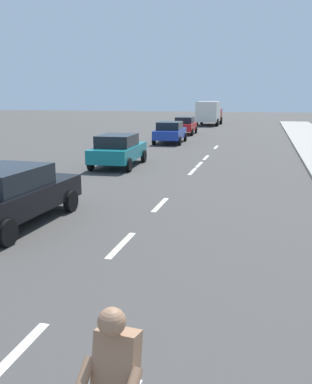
{
  "coord_description": "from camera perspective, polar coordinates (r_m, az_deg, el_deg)",
  "views": [
    {
      "loc": [
        3.05,
        2.65,
        3.36
      ],
      "look_at": [
        0.61,
        12.31,
        1.1
      ],
      "focal_mm": 39.41,
      "sensor_mm": 36.0,
      "label": 1
    }
  ],
  "objects": [
    {
      "name": "lane_stripe_5",
      "position": [
        19.45,
        4.96,
        2.79
      ],
      "size": [
        0.16,
        1.8,
        0.01
      ],
      "primitive_type": "cube",
      "color": "white",
      "rests_on": "ground"
    },
    {
      "name": "parked_car_black",
      "position": [
        11.83,
        -19.31,
        -0.25
      ],
      "size": [
        2.23,
        4.64,
        1.57
      ],
      "rotation": [
        0.0,
        0.0,
        -0.04
      ],
      "color": "black",
      "rests_on": "ground"
    },
    {
      "name": "lane_stripe_8",
      "position": [
        29.12,
        8.13,
        6.03
      ],
      "size": [
        0.16,
        1.8,
        0.01
      ],
      "primitive_type": "cube",
      "color": "white",
      "rests_on": "ground"
    },
    {
      "name": "lane_stripe_6",
      "position": [
        21.45,
        5.85,
        3.71
      ],
      "size": [
        0.16,
        1.8,
        0.01
      ],
      "primitive_type": "cube",
      "color": "white",
      "rests_on": "ground"
    },
    {
      "name": "lane_stripe_7",
      "position": [
        24.03,
        6.78,
        4.66
      ],
      "size": [
        0.16,
        1.8,
        0.01
      ],
      "primitive_type": "cube",
      "color": "white",
      "rests_on": "ground"
    },
    {
      "name": "ground_plane",
      "position": [
        17.94,
        4.15,
        1.95
      ],
      "size": [
        160.0,
        160.0,
        0.0
      ],
      "primitive_type": "plane",
      "color": "#423F3D"
    },
    {
      "name": "parked_car_red",
      "position": [
        38.77,
        3.94,
        9.02
      ],
      "size": [
        1.96,
        4.05,
        1.57
      ],
      "rotation": [
        0.0,
        0.0,
        0.03
      ],
      "color": "red",
      "rests_on": "ground"
    },
    {
      "name": "lane_stripe_3",
      "position": [
        9.88,
        -4.72,
        -7.13
      ],
      "size": [
        0.16,
        1.8,
        0.01
      ],
      "primitive_type": "cube",
      "color": "white",
      "rests_on": "ground"
    },
    {
      "name": "parked_car_teal",
      "position": [
        20.82,
        -5.13,
        5.77
      ],
      "size": [
        2.18,
        4.46,
        1.57
      ],
      "rotation": [
        0.0,
        0.0,
        0.05
      ],
      "color": "#14727A",
      "rests_on": "ground"
    },
    {
      "name": "lane_stripe_4",
      "position": [
        13.41,
        0.58,
        -1.72
      ],
      "size": [
        0.16,
        1.8,
        0.01
      ],
      "primitive_type": "cube",
      "color": "white",
      "rests_on": "ground"
    },
    {
      "name": "parked_car_blue",
      "position": [
        31.38,
        1.92,
        8.17
      ],
      "size": [
        2.21,
        4.5,
        1.57
      ],
      "rotation": [
        0.0,
        0.0,
        0.05
      ],
      "color": "#1E389E",
      "rests_on": "ground"
    },
    {
      "name": "lane_stripe_2",
      "position": [
        6.25,
        -19.04,
        -20.52
      ],
      "size": [
        0.16,
        1.8,
        0.01
      ],
      "primitive_type": "cube",
      "color": "white",
      "rests_on": "ground"
    },
    {
      "name": "delivery_truck",
      "position": [
        51.64,
        7.21,
        10.62
      ],
      "size": [
        2.73,
        6.27,
        2.8
      ],
      "rotation": [
        0.0,
        0.0,
        -0.01
      ],
      "color": "maroon",
      "rests_on": "ground"
    }
  ]
}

